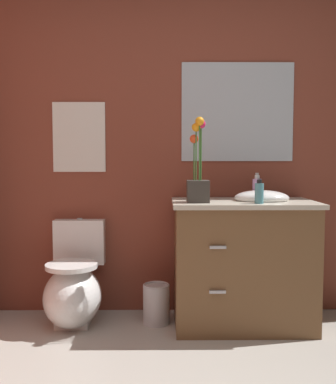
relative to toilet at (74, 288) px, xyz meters
The scene contains 9 objects.
wall_back 1.40m from the toilet, 17.93° to the left, with size 4.30×0.05×2.50m, color brown.
toilet is the anchor object (origin of this frame).
vanity_cabinet 1.15m from the toilet, ahead, with size 0.94×0.56×1.02m.
flower_vase 1.14m from the toilet, ahead, with size 0.14×0.14×0.54m.
soap_bottle 1.42m from the toilet, ahead, with size 0.06×0.06×0.16m.
lotion_bottle 1.39m from the toilet, ahead, with size 0.05×0.05×0.15m.
trash_bin 0.57m from the toilet, ahead, with size 0.18×0.18×0.27m.
wall_poster 1.06m from the toilet, 90.00° to the left, with size 0.37×0.01×0.50m, color silver.
wall_mirror 1.68m from the toilet, 13.27° to the left, with size 0.80×0.01×0.70m, color #B2BCC6.
Camera 1 is at (-0.11, -1.46, 1.12)m, focal length 42.15 mm.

